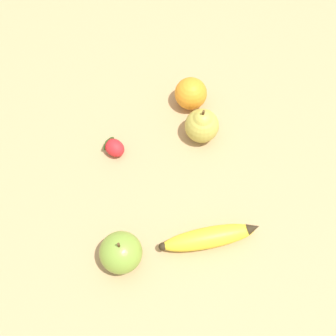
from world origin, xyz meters
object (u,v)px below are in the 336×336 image
(banana, at_px, (210,237))
(apple, at_px, (121,252))
(orange, at_px, (191,93))
(strawberry, at_px, (113,147))
(pear, at_px, (202,125))

(banana, height_order, apple, apple)
(orange, xyz_separation_m, apple, (-0.26, -0.27, 0.00))
(strawberry, bearing_deg, banana, 173.38)
(strawberry, bearing_deg, orange, -103.46)
(orange, relative_size, apple, 0.84)
(pear, distance_m, apple, 0.31)
(apple, bearing_deg, pear, 36.72)
(pear, bearing_deg, apple, -143.28)
(banana, xyz_separation_m, apple, (-0.16, 0.03, 0.02))
(banana, xyz_separation_m, strawberry, (-0.10, 0.25, -0.00))
(pear, height_order, strawberry, pear)
(strawberry, bearing_deg, apple, 136.22)
(apple, bearing_deg, strawberry, 73.40)
(orange, bearing_deg, apple, -134.24)
(banana, relative_size, pear, 2.15)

